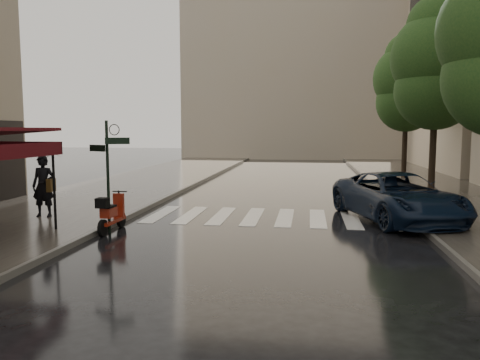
# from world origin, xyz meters

# --- Properties ---
(ground) EXTENTS (120.00, 120.00, 0.00)m
(ground) POSITION_xyz_m (0.00, 0.00, 0.00)
(ground) COLOR black
(ground) RESTS_ON ground
(sidewalk_near) EXTENTS (6.00, 60.00, 0.12)m
(sidewalk_near) POSITION_xyz_m (-4.50, 12.00, 0.06)
(sidewalk_near) COLOR #38332D
(sidewalk_near) RESTS_ON ground
(sidewalk_far) EXTENTS (5.50, 60.00, 0.12)m
(sidewalk_far) POSITION_xyz_m (10.25, 12.00, 0.06)
(sidewalk_far) COLOR #38332D
(sidewalk_far) RESTS_ON ground
(curb_near) EXTENTS (0.12, 60.00, 0.16)m
(curb_near) POSITION_xyz_m (-1.45, 12.00, 0.07)
(curb_near) COLOR #595651
(curb_near) RESTS_ON ground
(curb_far) EXTENTS (0.12, 60.00, 0.16)m
(curb_far) POSITION_xyz_m (7.45, 12.00, 0.07)
(curb_far) COLOR #595651
(curb_far) RESTS_ON ground
(crosswalk) EXTENTS (7.85, 3.20, 0.01)m
(crosswalk) POSITION_xyz_m (2.98, 6.00, 0.01)
(crosswalk) COLOR silver
(crosswalk) RESTS_ON ground
(signpost) EXTENTS (1.17, 0.29, 3.10)m
(signpost) POSITION_xyz_m (-1.19, 3.00, 1.83)
(signpost) COLOR black
(signpost) RESTS_ON ground
(backdrop_building) EXTENTS (22.00, 6.00, 20.00)m
(backdrop_building) POSITION_xyz_m (3.00, 38.00, 10.00)
(backdrop_building) COLOR tan
(backdrop_building) RESTS_ON ground
(tree_mid) EXTENTS (3.80, 3.80, 8.34)m
(tree_mid) POSITION_xyz_m (9.50, 12.00, 5.59)
(tree_mid) COLOR black
(tree_mid) RESTS_ON sidewalk_far
(tree_far) EXTENTS (3.80, 3.80, 8.16)m
(tree_far) POSITION_xyz_m (9.70, 19.00, 5.46)
(tree_far) COLOR black
(tree_far) RESTS_ON sidewalk_far
(pedestrian_with_umbrella) EXTENTS (1.24, 1.26, 2.60)m
(pedestrian_with_umbrella) POSITION_xyz_m (-4.00, 4.46, 1.84)
(pedestrian_with_umbrella) COLOR black
(pedestrian_with_umbrella) RESTS_ON sidewalk_near
(scooter) EXTENTS (0.44, 1.65, 1.08)m
(scooter) POSITION_xyz_m (-1.20, 3.14, 0.50)
(scooter) COLOR black
(scooter) RESTS_ON ground
(parked_car) EXTENTS (4.04, 5.93, 1.51)m
(parked_car) POSITION_xyz_m (7.00, 6.00, 0.75)
(parked_car) COLOR black
(parked_car) RESTS_ON ground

